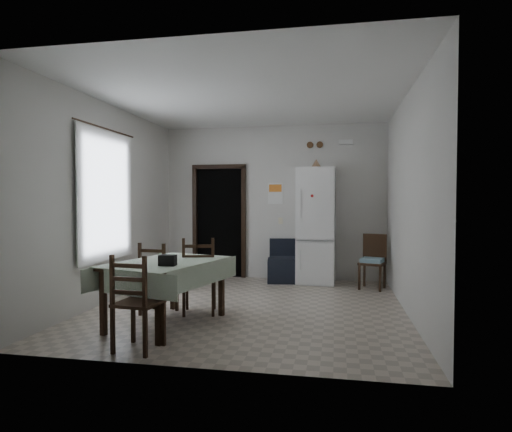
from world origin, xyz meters
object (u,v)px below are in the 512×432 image
object	(u,v)px
fridge	(316,226)
corner_chair	(372,262)
dining_chair_far_right	(200,275)
dining_table	(167,293)
navy_seat	(285,261)
dining_chair_far_left	(159,278)
dining_chair_near_head	(139,302)

from	to	relation	value
fridge	corner_chair	bearing A→B (deg)	-20.61
corner_chair	dining_chair_far_right	bearing A→B (deg)	-122.20
dining_table	dining_chair_far_right	xyz separation A→B (m)	(0.22, 0.58, 0.12)
dining_table	navy_seat	bearing A→B (deg)	85.36
fridge	dining_chair_far_left	xyz separation A→B (m)	(-1.94, -2.49, -0.56)
corner_chair	dining_table	world-z (taller)	corner_chair
fridge	dining_chair_far_right	bearing A→B (deg)	-118.88
dining_chair_far_left	dining_table	bearing A→B (deg)	129.54
dining_table	dining_chair_far_right	world-z (taller)	dining_chair_far_right
fridge	corner_chair	world-z (taller)	fridge
navy_seat	corner_chair	bearing A→B (deg)	-22.30
corner_chair	dining_table	size ratio (longest dim) A/B	0.63
corner_chair	dining_chair_far_left	distance (m)	3.57
dining_chair_far_right	dining_chair_near_head	xyz separation A→B (m)	(-0.15, -1.45, -0.02)
corner_chair	dining_chair_near_head	world-z (taller)	dining_chair_near_head
fridge	navy_seat	distance (m)	0.86
corner_chair	dining_table	distance (m)	3.64
fridge	navy_seat	size ratio (longest dim) A/B	2.69
dining_chair_far_right	dining_chair_near_head	bearing A→B (deg)	70.39
dining_table	dining_chair_far_right	bearing A→B (deg)	84.72
dining_chair_near_head	corner_chair	bearing A→B (deg)	-120.24
fridge	corner_chair	xyz separation A→B (m)	(0.95, -0.39, -0.58)
dining_chair_far_left	dining_chair_far_right	size ratio (longest dim) A/B	0.93
navy_seat	dining_chair_far_left	size ratio (longest dim) A/B	0.82
dining_chair_far_right	corner_chair	bearing A→B (deg)	-153.31
dining_chair_far_right	dining_chair_near_head	world-z (taller)	dining_chair_far_right
corner_chair	fridge	bearing A→B (deg)	175.24
corner_chair	dining_chair_near_head	distance (m)	4.27
navy_seat	dining_chair_far_right	bearing A→B (deg)	-117.45
fridge	navy_seat	xyz separation A→B (m)	(-0.56, -0.00, -0.65)
navy_seat	dining_chair_far_left	world-z (taller)	dining_chair_far_left
dining_table	fridge	bearing A→B (deg)	76.40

